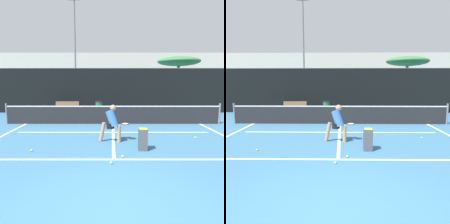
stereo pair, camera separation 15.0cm
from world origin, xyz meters
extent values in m
plane|color=teal|center=(0.00, 0.00, 0.00)|extent=(100.00, 100.00, 0.00)
cube|color=white|center=(0.00, 2.62, 0.00)|extent=(11.00, 0.10, 0.01)
cube|color=white|center=(0.00, 5.93, 0.00)|extent=(8.25, 0.10, 0.01)
cube|color=white|center=(0.00, 5.22, 0.00)|extent=(0.10, 5.19, 0.01)
cube|color=white|center=(-4.51, 5.22, 0.00)|extent=(0.10, 6.19, 0.01)
cylinder|color=slate|center=(-5.50, 7.81, 0.53)|extent=(0.09, 0.09, 1.07)
cylinder|color=slate|center=(5.50, 7.81, 0.53)|extent=(0.09, 0.09, 1.07)
cube|color=#232326|center=(0.00, 7.81, 0.47)|extent=(11.00, 0.02, 0.95)
cube|color=white|center=(0.00, 7.81, 0.92)|extent=(11.00, 0.03, 0.06)
cube|color=black|center=(0.00, 11.89, 1.53)|extent=(24.00, 0.06, 3.05)
cylinder|color=slate|center=(0.00, 11.89, 3.07)|extent=(24.00, 0.04, 0.04)
cylinder|color=tan|center=(0.20, 4.42, 0.31)|extent=(0.13, 0.13, 0.62)
cylinder|color=tan|center=(-0.41, 4.51, 0.36)|extent=(0.29, 0.18, 0.72)
cylinder|color=black|center=(-0.11, 4.47, 0.59)|extent=(0.28, 0.28, 0.19)
cylinder|color=#3F7ACC|center=(-0.05, 4.46, 0.88)|extent=(0.47, 0.33, 0.65)
sphere|color=tan|center=(-0.02, 4.45, 1.26)|extent=(0.22, 0.22, 0.22)
cylinder|color=#262628|center=(0.12, 4.66, 0.64)|extent=(0.30, 0.08, 0.03)
torus|color=#262628|center=(0.43, 4.61, 0.64)|extent=(0.39, 0.39, 0.02)
cylinder|color=beige|center=(0.43, 4.61, 0.64)|extent=(0.30, 0.30, 0.01)
sphere|color=#D1E033|center=(3.19, 4.92, 0.03)|extent=(0.07, 0.07, 0.07)
sphere|color=#D1E033|center=(-0.07, 6.61, 0.03)|extent=(0.07, 0.07, 0.07)
sphere|color=#D1E033|center=(-0.07, 2.29, 0.03)|extent=(0.07, 0.07, 0.07)
sphere|color=#D1E033|center=(-2.60, 3.34, 0.03)|extent=(0.07, 0.07, 0.07)
sphere|color=#D1E033|center=(0.26, 2.80, 0.03)|extent=(0.07, 0.07, 0.07)
cube|color=#4C4C51|center=(0.94, 3.48, 0.35)|extent=(0.28, 0.28, 0.70)
cube|color=#D1E033|center=(0.94, 3.48, 0.68)|extent=(0.25, 0.25, 0.06)
cube|color=olive|center=(-3.01, 10.94, 0.44)|extent=(1.55, 0.50, 0.04)
cube|color=olive|center=(-3.02, 11.12, 0.65)|extent=(1.52, 0.19, 0.42)
cube|color=#333338|center=(-3.61, 10.88, 0.22)|extent=(0.06, 0.32, 0.44)
cube|color=#333338|center=(-2.40, 11.00, 0.22)|extent=(0.06, 0.32, 0.44)
cylinder|color=#28603D|center=(-0.91, 10.95, 0.42)|extent=(0.46, 0.46, 0.84)
cylinder|color=black|center=(-0.91, 10.95, 0.86)|extent=(0.48, 0.48, 0.04)
cube|color=#B7B7BC|center=(-2.60, 14.47, 0.46)|extent=(1.86, 4.33, 0.92)
cube|color=#1E2328|center=(-2.60, 14.25, 1.23)|extent=(1.56, 2.60, 0.62)
cylinder|color=black|center=(-1.77, 15.85, 0.30)|extent=(0.18, 0.60, 0.60)
cylinder|color=black|center=(-1.77, 13.08, 0.30)|extent=(0.18, 0.60, 0.60)
cylinder|color=slate|center=(-3.61, 18.27, 4.85)|extent=(0.16, 0.16, 9.70)
cylinder|color=brown|center=(6.51, 18.61, 1.88)|extent=(0.28, 0.28, 3.76)
ellipsoid|color=#38753D|center=(6.51, 18.61, 4.11)|extent=(4.13, 4.13, 0.90)
cube|color=beige|center=(0.00, 28.23, 3.00)|extent=(36.00, 2.40, 6.00)
camera|label=1|loc=(-0.05, -3.32, 2.22)|focal=35.00mm
camera|label=2|loc=(0.10, -3.32, 2.22)|focal=35.00mm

